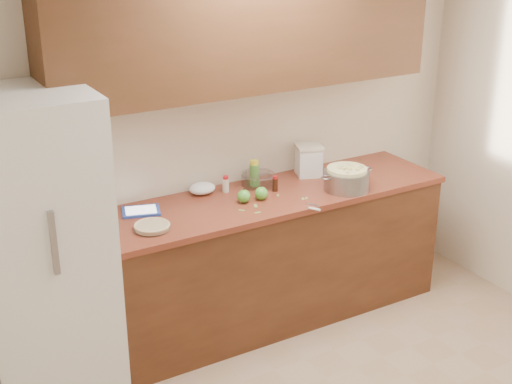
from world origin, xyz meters
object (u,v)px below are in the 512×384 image
colander (347,179)px  pie (152,227)px  flour_canister (309,160)px  tablet (141,211)px

colander → pie: bearing=177.9°
colander → flour_canister: 0.37m
flour_canister → tablet: size_ratio=0.84×
flour_canister → tablet: flour_canister is taller
pie → colander: colander is taller
pie → colander: bearing=-2.1°
pie → tablet: 0.28m
colander → tablet: size_ratio=1.50×
pie → flour_canister: size_ratio=0.97×
flour_canister → pie: bearing=-166.8°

